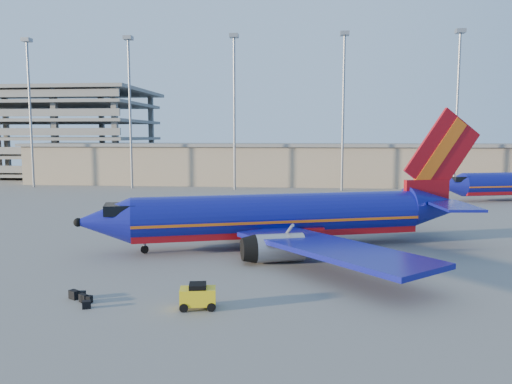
% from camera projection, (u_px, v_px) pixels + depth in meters
% --- Properties ---
extents(ground, '(220.00, 220.00, 0.00)m').
position_uv_depth(ground, '(218.00, 240.00, 48.29)').
color(ground, slate).
rests_on(ground, ground).
extents(terminal_building, '(122.00, 16.00, 8.50)m').
position_uv_depth(terminal_building, '(314.00, 164.00, 104.14)').
color(terminal_building, gray).
rests_on(terminal_building, ground).
extents(parking_garage, '(62.00, 32.00, 21.40)m').
position_uv_depth(parking_garage, '(28.00, 129.00, 126.41)').
color(parking_garage, slate).
rests_on(parking_garage, ground).
extents(light_mast_row, '(101.60, 1.60, 28.65)m').
position_uv_depth(light_mast_row, '(288.00, 95.00, 91.30)').
color(light_mast_row, gray).
rests_on(light_mast_row, ground).
extents(aircraft_main, '(36.51, 34.54, 12.77)m').
position_uv_depth(aircraft_main, '(287.00, 217.00, 45.34)').
color(aircraft_main, navy).
rests_on(aircraft_main, ground).
extents(baggage_tug, '(2.29, 1.61, 1.51)m').
position_uv_depth(baggage_tug, '(198.00, 296.00, 29.15)').
color(baggage_tug, yellow).
rests_on(baggage_tug, ground).
extents(luggage_pile, '(2.20, 2.22, 0.55)m').
position_uv_depth(luggage_pile, '(81.00, 298.00, 30.43)').
color(luggage_pile, black).
rests_on(luggage_pile, ground).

